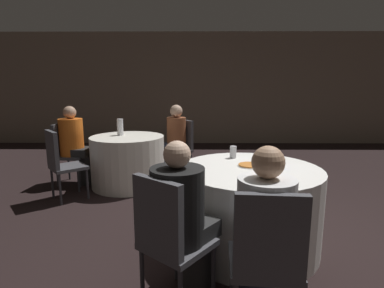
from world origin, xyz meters
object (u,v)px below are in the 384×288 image
at_px(chair_near_south, 267,253).
at_px(chair_far_southwest, 60,160).
at_px(table_far, 128,161).
at_px(chair_near_southwest, 168,233).
at_px(table_near, 248,207).
at_px(person_floral_shirt, 173,141).
at_px(soda_can_silver, 233,152).
at_px(chair_far_west, 66,148).
at_px(person_black_shirt, 184,220).
at_px(person_orange_shirt, 76,145).
at_px(soda_can_blue, 280,162).
at_px(chair_far_northeast, 181,143).
at_px(bottle_far, 120,127).
at_px(person_white_shirt, 263,234).
at_px(pizza_plate_near, 250,165).

height_order(chair_near_south, chair_far_southwest, same).
height_order(table_far, chair_near_southwest, chair_near_southwest).
relative_size(table_near, table_far, 1.19).
xyz_separation_m(chair_near_south, person_floral_shirt, (-0.76, 3.24, 0.04)).
height_order(chair_near_southwest, soda_can_silver, chair_near_southwest).
bearing_deg(chair_far_west, person_black_shirt, 41.95).
bearing_deg(table_far, person_orange_shirt, 174.63).
height_order(person_orange_shirt, soda_can_blue, person_orange_shirt).
height_order(chair_far_northeast, chair_far_southwest, same).
bearing_deg(bottle_far, soda_can_blue, -45.24).
distance_m(table_near, chair_far_southwest, 2.47).
height_order(table_far, chair_far_southwest, chair_far_southwest).
relative_size(chair_near_southwest, bottle_far, 3.73).
distance_m(chair_far_northeast, person_floral_shirt, 0.17).
relative_size(table_far, person_white_shirt, 0.95).
distance_m(chair_far_west, soda_can_blue, 3.26).
relative_size(person_orange_shirt, pizza_plate_near, 5.43).
distance_m(chair_far_northeast, soda_can_silver, 2.02).
bearing_deg(table_near, chair_far_west, 143.06).
xyz_separation_m(chair_near_south, person_white_shirt, (0.01, 0.17, 0.03)).
distance_m(table_far, soda_can_silver, 1.97).
relative_size(chair_far_southwest, person_orange_shirt, 0.78).
xyz_separation_m(chair_near_south, person_orange_shirt, (-2.17, 2.85, 0.06)).
xyz_separation_m(person_floral_shirt, person_white_shirt, (0.77, -3.07, -0.01)).
bearing_deg(chair_far_west, person_white_shirt, 46.35).
distance_m(person_white_shirt, soda_can_blue, 0.94).
height_order(table_far, pizza_plate_near, pizza_plate_near).
relative_size(chair_far_northeast, person_black_shirt, 0.82).
height_order(person_black_shirt, person_floral_shirt, person_floral_shirt).
height_order(table_near, pizza_plate_near, pizza_plate_near).
relative_size(person_orange_shirt, soda_can_blue, 9.63).
xyz_separation_m(table_far, person_orange_shirt, (-0.79, 0.07, 0.23)).
distance_m(table_far, person_orange_shirt, 0.82).
bearing_deg(chair_far_west, person_floral_shirt, 108.72).
bearing_deg(chair_far_west, pizza_plate_near, 59.45).
xyz_separation_m(chair_near_south, chair_far_northeast, (-0.62, 3.34, 0.00)).
height_order(chair_far_west, bottle_far, bottle_far).
xyz_separation_m(chair_far_northeast, person_orange_shirt, (-1.55, -0.49, 0.06)).
relative_size(person_white_shirt, soda_can_silver, 9.22).
bearing_deg(table_near, chair_far_northeast, 107.13).
xyz_separation_m(table_near, soda_can_blue, (0.25, -0.03, 0.43)).
height_order(person_white_shirt, bottle_far, person_white_shirt).
bearing_deg(table_near, chair_near_south, -94.72).
bearing_deg(chair_far_west, chair_far_northeast, 110.83).
height_order(person_floral_shirt, person_orange_shirt, person_orange_shirt).
bearing_deg(soda_can_blue, chair_far_west, 145.31).
height_order(table_near, chair_far_southwest, chair_far_southwest).
bearing_deg(table_far, soda_can_blue, -45.56).
bearing_deg(chair_far_southwest, chair_far_northeast, 88.02).
height_order(chair_far_northeast, bottle_far, bottle_far).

